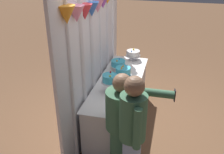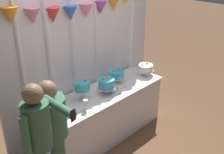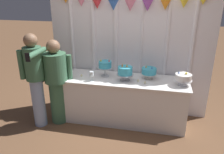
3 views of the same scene
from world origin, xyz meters
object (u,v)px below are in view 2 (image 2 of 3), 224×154
cake_display_rightmost (146,68)px  tealight_near_left (118,88)px  cake_table (104,114)px  tealight_near_right (125,87)px  cake_display_midleft (106,84)px  guest_man_dark_suit (40,143)px  cake_display_midright (116,75)px  wine_glass (86,103)px  cake_display_leftmost (82,87)px  guest_man_pink_jacket (52,133)px  tealight_far_left (64,112)px

cake_display_rightmost → tealight_near_left: (-0.69, -0.01, -0.11)m
cake_table → tealight_near_right: tealight_near_right is taller
cake_display_midleft → tealight_near_left: bearing=-4.1°
cake_display_midleft → guest_man_dark_suit: bearing=-164.0°
cake_display_midright → wine_glass: bearing=-161.7°
cake_display_leftmost → cake_display_midleft: cake_display_leftmost is taller
cake_display_rightmost → tealight_near_right: bearing=-174.5°
tealight_near_right → guest_man_pink_jacket: (-1.46, -0.15, -0.02)m
wine_glass → tealight_near_right: bearing=4.8°
cake_display_midleft → tealight_far_left: bearing=178.1°
cake_display_midleft → cake_display_midright: size_ratio=1.05×
cake_display_midleft → tealight_near_left: (0.22, -0.02, -0.15)m
cake_table → wine_glass: bearing=-160.0°
guest_man_dark_suit → guest_man_pink_jacket: bearing=34.3°
cake_display_rightmost → wine_glass: 1.45m
tealight_near_right → guest_man_pink_jacket: 1.46m
wine_glass → tealight_far_left: (-0.24, 0.16, -0.11)m
guest_man_pink_jacket → cake_display_midright: bearing=14.1°
cake_display_midright → guest_man_pink_jacket: 1.55m
tealight_near_left → cake_display_midleft: bearing=175.9°
cake_table → guest_man_dark_suit: bearing=-162.0°
tealight_far_left → tealight_near_left: size_ratio=1.07×
tealight_far_left → tealight_near_left: (0.98, -0.04, 0.00)m
tealight_near_left → guest_man_dark_suit: (-1.61, -0.38, 0.09)m
cake_display_rightmost → tealight_far_left: size_ratio=6.73×
cake_display_midright → cake_display_rightmost: (0.54, -0.17, 0.00)m
cake_display_midleft → wine_glass: bearing=-165.4°
guest_man_pink_jacket → tealight_near_left: bearing=8.4°
cake_table → tealight_near_left: bearing=-18.1°
cake_display_midleft → tealight_near_left: size_ratio=7.36×
wine_glass → tealight_far_left: wine_glass is taller
cake_table → guest_man_pink_jacket: 1.22m
cake_display_rightmost → guest_man_pink_jacket: 2.05m
tealight_near_left → guest_man_dark_suit: size_ratio=0.02×
tealight_near_right → cake_display_rightmost: bearing=5.5°
guest_man_dark_suit → cake_table: bearing=18.0°
cake_table → guest_man_pink_jacket: (-1.12, -0.27, 0.38)m
cake_table → tealight_near_right: size_ratio=53.32×
tealight_far_left → cake_display_leftmost: bearing=13.5°
cake_display_leftmost → tealight_near_left: cake_display_leftmost is taller
cake_display_leftmost → wine_glass: (-0.16, -0.26, -0.08)m
cake_display_midleft → cake_display_rightmost: size_ratio=1.02×
guest_man_pink_jacket → cake_display_rightmost: bearing=5.8°
cake_display_midleft → guest_man_pink_jacket: bearing=-169.2°
cake_display_leftmost → cake_display_midright: bearing=3.3°
wine_glass → cake_display_midright: bearing=18.3°
cake_display_leftmost → guest_man_dark_suit: size_ratio=0.19×
cake_table → tealight_far_left: 0.86m
tealight_near_left → cake_display_rightmost: bearing=0.7°
cake_display_midleft → wine_glass: (-0.52, -0.14, -0.04)m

